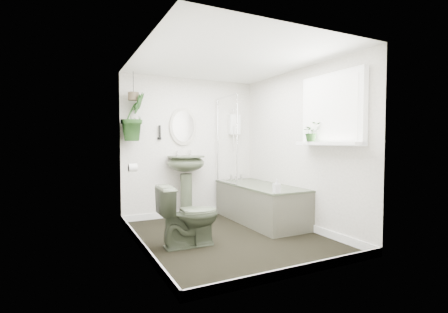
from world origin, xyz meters
name	(u,v)px	position (x,y,z in m)	size (l,w,h in m)	color
floor	(229,237)	(0.00, 0.00, -0.01)	(2.30, 2.80, 0.02)	black
ceiling	(229,59)	(0.00, 0.00, 2.31)	(2.30, 2.80, 0.02)	white
wall_back	(191,147)	(0.00, 1.41, 1.15)	(2.30, 0.02, 2.30)	white
wall_front	(300,153)	(0.00, -1.41, 1.15)	(2.30, 0.02, 2.30)	white
wall_left	(139,150)	(-1.16, 0.00, 1.15)	(0.02, 2.80, 2.30)	white
wall_right	(300,148)	(1.16, 0.00, 1.15)	(0.02, 2.80, 2.30)	white
skirting	(229,233)	(0.00, 0.00, 0.05)	(2.30, 2.80, 0.10)	white
bathtub	(260,203)	(0.80, 0.50, 0.29)	(0.72, 1.72, 0.58)	#3E4633
bath_screen	(227,140)	(0.47, 0.99, 1.28)	(0.04, 0.72, 1.40)	silver
shower_box	(234,125)	(0.80, 1.34, 1.55)	(0.20, 0.10, 0.35)	white
oval_mirror	(183,126)	(-0.15, 1.37, 1.50)	(0.46, 0.03, 0.62)	#B5AF9D
wall_sconce	(160,132)	(-0.55, 1.36, 1.40)	(0.04, 0.04, 0.22)	black
toilet_roll_holder	(133,168)	(-1.10, 0.70, 0.90)	(0.11, 0.11, 0.11)	white
window_recess	(332,110)	(1.09, -0.70, 1.65)	(0.08, 1.00, 0.90)	white
window_sill	(328,143)	(1.02, -0.70, 1.23)	(0.18, 1.00, 0.04)	white
window_blinds	(330,109)	(1.04, -0.70, 1.65)	(0.01, 0.86, 0.76)	white
toilet	(189,215)	(-0.60, -0.11, 0.37)	(0.41, 0.72, 0.74)	#3E4633
pedestal_sink	(186,187)	(-0.15, 1.24, 0.51)	(0.60, 0.51, 1.03)	#3E4633
sill_plant	(311,132)	(0.98, -0.45, 1.38)	(0.23, 0.20, 0.25)	black
hanging_plant	(134,117)	(-0.97, 1.25, 1.62)	(0.40, 0.32, 0.73)	black
soap_bottle	(277,186)	(0.55, -0.29, 0.67)	(0.08, 0.08, 0.18)	black
hanging_pot	(133,96)	(-0.97, 1.25, 1.93)	(0.16, 0.16, 0.12)	brown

